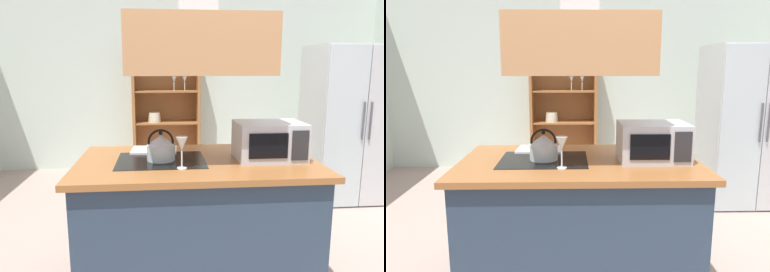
% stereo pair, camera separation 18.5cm
% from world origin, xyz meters
% --- Properties ---
extents(ground_plane, '(7.80, 7.80, 0.00)m').
position_xyz_m(ground_plane, '(0.00, 0.00, 0.00)').
color(ground_plane, '#A58E83').
extents(wall_back, '(6.00, 0.12, 2.70)m').
position_xyz_m(wall_back, '(0.00, 3.00, 1.35)').
color(wall_back, silver).
rests_on(wall_back, ground).
extents(kitchen_island, '(1.64, 0.98, 0.90)m').
position_xyz_m(kitchen_island, '(-0.13, -0.10, 0.45)').
color(kitchen_island, '#29394C').
rests_on(kitchen_island, ground).
extents(range_hood, '(0.90, 0.70, 1.22)m').
position_xyz_m(range_hood, '(-0.13, -0.10, 1.77)').
color(range_hood, tan).
extents(refrigerator, '(0.90, 0.78, 1.78)m').
position_xyz_m(refrigerator, '(1.80, 1.43, 0.89)').
color(refrigerator, '#B7BEBD').
rests_on(refrigerator, ground).
extents(dish_cabinet, '(0.97, 0.40, 1.83)m').
position_xyz_m(dish_cabinet, '(-0.28, 2.78, 0.81)').
color(dish_cabinet, '#9A6032').
rests_on(dish_cabinet, ground).
extents(kettle, '(0.19, 0.19, 0.22)m').
position_xyz_m(kettle, '(-0.37, -0.10, 0.99)').
color(kettle, '#B6C3C3').
rests_on(kettle, kitchen_island).
extents(cutting_board, '(0.35, 0.26, 0.02)m').
position_xyz_m(cutting_board, '(-0.42, 0.18, 0.91)').
color(cutting_board, white).
rests_on(cutting_board, kitchen_island).
extents(microwave, '(0.46, 0.35, 0.26)m').
position_xyz_m(microwave, '(0.38, -0.12, 1.03)').
color(microwave, '#B7BABF').
rests_on(microwave, kitchen_island).
extents(wine_glass_on_counter, '(0.08, 0.08, 0.21)m').
position_xyz_m(wine_glass_on_counter, '(-0.24, -0.32, 1.05)').
color(wine_glass_on_counter, silver).
rests_on(wine_glass_on_counter, kitchen_island).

